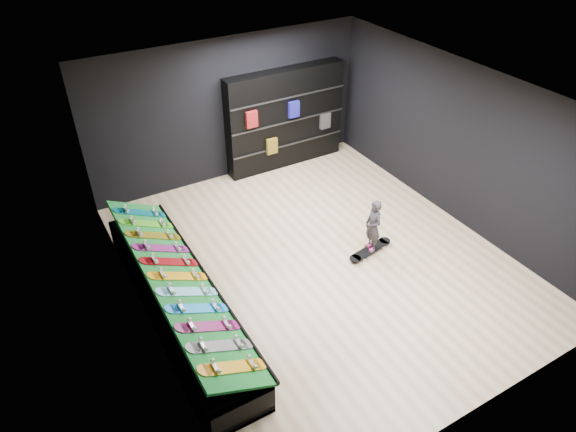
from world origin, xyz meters
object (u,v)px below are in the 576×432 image
display_rack (178,301)px  child (372,235)px  back_shelving (285,118)px  floor_skateboard (370,251)px

display_rack → child: child is taller
back_shelving → child: bearing=-95.1°
floor_skateboard → child: 0.35m
child → back_shelving: bearing=-177.9°
floor_skateboard → child: (0.00, 0.00, 0.35)m
back_shelving → floor_skateboard: 3.78m
floor_skateboard → child: size_ratio=1.63×
display_rack → floor_skateboard: bearing=-4.9°
floor_skateboard → display_rack: bearing=164.9°
child → floor_skateboard: bearing=180.0°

